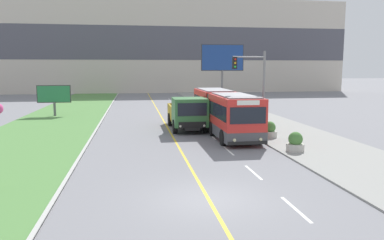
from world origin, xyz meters
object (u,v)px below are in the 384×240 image
billboard_large (222,60)px  billboard_small (54,95)px  city_bus (223,112)px  traffic_light_mast (255,83)px  planter_round_third (249,121)px  planter_round_far (235,115)px  planter_round_near (295,143)px  dump_truck (188,114)px  planter_round_second (270,130)px

billboard_large → billboard_small: bearing=-164.8°
city_bus → traffic_light_mast: 3.87m
planter_round_third → billboard_large: bearing=84.7°
billboard_small → planter_round_far: size_ratio=2.93×
city_bus → planter_round_near: bearing=-71.6°
traffic_light_mast → planter_round_near: traffic_light_mast is taller
traffic_light_mast → dump_truck: bearing=136.9°
dump_truck → planter_round_third: (4.98, 0.39, -0.74)m
planter_round_far → billboard_small: bearing=160.3°
dump_truck → billboard_large: (6.41, 15.80, 4.44)m
planter_round_second → planter_round_third: size_ratio=0.99×
city_bus → planter_round_second: 4.07m
planter_round_second → planter_round_third: planter_round_third is taller
billboard_large → planter_round_second: (-1.35, -19.74, -5.19)m
traffic_light_mast → billboard_small: (-15.92, 14.54, -1.63)m
traffic_light_mast → planter_round_third: bearing=76.6°
planter_round_third → planter_round_far: planter_round_far is taller
city_bus → dump_truck: bearing=160.1°
billboard_small → planter_round_far: billboard_small is taller
city_bus → planter_round_near: city_bus is taller
billboard_large → planter_round_near: (-1.43, -24.08, -5.18)m
dump_truck → planter_round_near: dump_truck is taller
traffic_light_mast → planter_round_far: 9.10m
city_bus → traffic_light_mast: traffic_light_mast is taller
planter_round_far → dump_truck: bearing=-136.7°
planter_round_third → planter_round_near: bearing=-90.0°
billboard_large → planter_round_third: billboard_large is taller
city_bus → planter_round_third: 2.94m
billboard_large → planter_round_near: bearing=-93.4°
dump_truck → planter_round_second: size_ratio=6.20×
billboard_small → planter_round_third: bearing=-31.6°
traffic_light_mast → billboard_large: size_ratio=0.78×
dump_truck → billboard_large: size_ratio=0.89×
planter_round_second → planter_round_third: bearing=91.1°
billboard_small → planter_round_second: 22.55m
traffic_light_mast → billboard_small: size_ratio=1.82×
city_bus → planter_round_near: (2.45, -7.36, -0.98)m
dump_truck → traffic_light_mast: 6.00m
planter_round_near → planter_round_third: (0.00, 8.67, 0.00)m
traffic_light_mast → billboard_small: traffic_light_mast is taller
traffic_light_mast → planter_round_second: size_ratio=5.42×
city_bus → planter_round_third: bearing=28.1°
planter_round_near → planter_round_third: 8.67m
billboard_small → planter_round_third: billboard_small is taller
billboard_small → billboard_large: bearing=15.2°
planter_round_near → planter_round_third: planter_round_near is taller
city_bus → billboard_large: 17.67m
city_bus → dump_truck: city_bus is taller
dump_truck → planter_round_far: dump_truck is taller
planter_round_third → planter_round_far: (0.04, 4.34, 0.00)m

